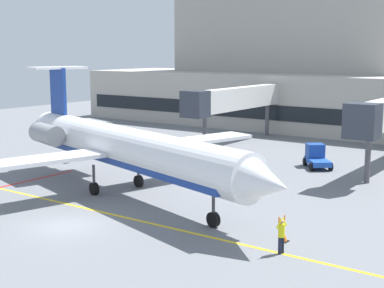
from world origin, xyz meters
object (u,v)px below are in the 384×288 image
at_px(regional_jet, 121,147).
at_px(belt_loader, 317,157).
at_px(baggage_tug, 120,138).
at_px(marshaller, 281,234).

relative_size(regional_jet, belt_loader, 8.65).
distance_m(regional_jet, baggage_tug, 19.99).
relative_size(belt_loader, marshaller, 1.78).
bearing_deg(marshaller, baggage_tug, 146.60).
bearing_deg(belt_loader, regional_jet, -115.08).
xyz_separation_m(baggage_tug, marshaller, (28.62, -18.87, 0.08)).
bearing_deg(regional_jet, marshaller, -16.50).
height_order(regional_jet, baggage_tug, regional_jet).
bearing_deg(baggage_tug, belt_loader, 6.13).
bearing_deg(baggage_tug, marshaller, -33.40).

